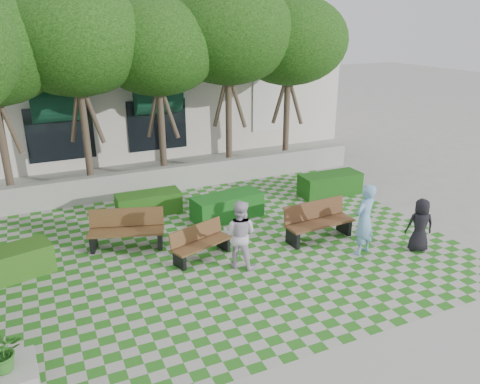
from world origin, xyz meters
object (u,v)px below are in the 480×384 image
bench_east (318,222)px  planter_front (9,381)px  hedge_midright (227,207)px  hedge_west (6,265)px  person_white (240,234)px  hedge_midleft (149,203)px  bench_mid (200,243)px  person_dark (420,225)px  hedge_east (330,184)px  bench_west (127,230)px  person_blue (364,220)px

bench_east → planter_front: planter_front is taller
hedge_midright → hedge_west: hedge_midright is taller
bench_east → person_white: person_white is taller
hedge_midleft → bench_mid: bearing=-82.0°
bench_mid → bench_east: bearing=-23.7°
planter_front → person_dark: 10.21m
hedge_east → planter_front: planter_front is taller
hedge_midright → hedge_midleft: bearing=147.3°
bench_mid → hedge_west: 4.76m
hedge_east → hedge_midleft: hedge_east is taller
bench_east → hedge_west: (-8.12, 1.26, -0.14)m
hedge_west → bench_west: bearing=8.9°
bench_east → person_white: size_ratio=1.14×
bench_east → bench_mid: size_ratio=1.17×
bench_east → bench_mid: (-3.46, 0.31, -0.09)m
person_dark → hedge_midright: bearing=-24.2°
bench_mid → person_dark: (5.54, -2.08, 0.32)m
hedge_midright → person_white: size_ratio=1.24×
person_blue → hedge_west: bearing=-34.4°
hedge_midleft → person_blue: (4.53, -5.09, 0.63)m
person_dark → person_blue: bearing=5.4°
bench_west → planter_front: 5.86m
bench_mid → bench_west: 2.17m
hedge_east → bench_mid: bearing=-156.8°
hedge_west → planter_front: (0.12, -4.62, 0.25)m
hedge_midright → person_white: (-0.93, -2.96, 0.51)m
bench_mid → hedge_east: bench_mid is taller
hedge_east → person_blue: (-1.84, -4.12, 0.60)m
bench_mid → planter_front: (-4.54, -3.67, 0.20)m
bench_mid → planter_front: planter_front is taller
bench_west → hedge_west: bench_west is taller
hedge_midleft → person_dark: size_ratio=1.37×
bench_west → hedge_midleft: size_ratio=1.05×
bench_west → hedge_east: bearing=26.0°
bench_mid → person_blue: (4.03, -1.60, 0.56)m
hedge_east → person_white: 6.16m
bench_mid → hedge_midright: (1.68, 2.10, -0.03)m
hedge_east → person_dark: size_ratio=1.50×
person_blue → bench_mid: bearing=-39.6°
bench_west → hedge_midright: size_ratio=0.95×
bench_west → hedge_west: size_ratio=1.01×
bench_west → bench_mid: bearing=-23.4°
bench_east → hedge_midleft: bench_east is taller
hedge_west → hedge_midleft: bearing=31.4°
bench_west → person_blue: (5.67, -3.02, 0.47)m
hedge_east → person_white: size_ratio=1.24×
hedge_east → planter_front: 12.11m
hedge_midleft → person_blue: 6.84m
hedge_west → person_dark: 10.65m
hedge_midright → person_white: person_white is taller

